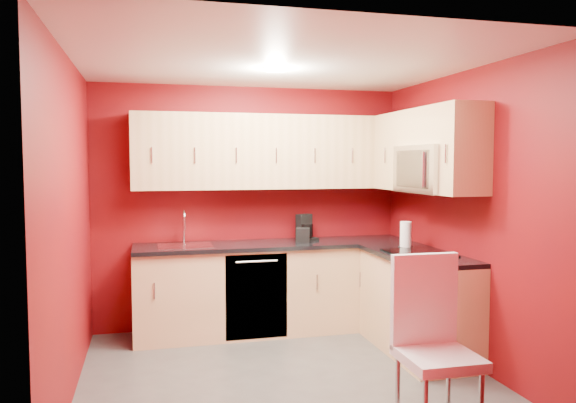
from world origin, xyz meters
name	(u,v)px	position (x,y,z in m)	size (l,w,h in m)	color
floor	(284,375)	(0.00, 0.00, 0.00)	(3.20, 3.20, 0.00)	#4B4946
ceiling	(284,62)	(0.00, 0.00, 2.50)	(3.20, 3.20, 0.00)	white
wall_back	(250,207)	(0.00, 1.50, 1.25)	(3.20, 3.20, 0.00)	maroon
wall_front	(351,250)	(0.00, -1.50, 1.25)	(3.20, 3.20, 0.00)	maroon
wall_left	(69,227)	(-1.60, 0.00, 1.25)	(3.00, 3.00, 0.00)	maroon
wall_right	(464,217)	(1.60, 0.00, 1.25)	(3.00, 3.00, 0.00)	maroon
base_cabinets_back	(275,289)	(0.20, 1.20, 0.43)	(2.80, 0.60, 0.87)	#EFBC88
base_cabinets_right	(417,305)	(1.30, 0.25, 0.43)	(0.60, 1.30, 0.87)	#EFBC88
countertop_back	(275,245)	(0.20, 1.19, 0.89)	(2.80, 0.63, 0.04)	black
countertop_right	(417,255)	(1.29, 0.23, 0.89)	(0.63, 1.27, 0.04)	black
upper_cabinets_back	(272,152)	(0.20, 1.32, 1.83)	(2.80, 0.35, 0.75)	tan
upper_cabinets_right	(423,144)	(1.42, 0.44, 1.89)	(0.35, 1.55, 0.75)	tan
microwave	(432,169)	(1.39, 0.20, 1.66)	(0.42, 0.76, 0.42)	silver
cooktop	(419,253)	(1.28, 0.20, 0.92)	(0.50, 0.55, 0.01)	black
sink	(185,242)	(-0.70, 1.20, 0.94)	(0.52, 0.42, 0.35)	silver
dishwasher_front	(257,297)	(-0.05, 0.91, 0.43)	(0.60, 0.02, 0.82)	black
downlight	(275,70)	(0.00, 0.30, 2.48)	(0.20, 0.20, 0.01)	white
coffee_maker	(307,227)	(0.56, 1.29, 1.04)	(0.16, 0.21, 0.27)	black
napkin_holder	(303,235)	(0.48, 1.14, 0.98)	(0.13, 0.13, 0.14)	black
paper_towel	(406,235)	(1.32, 0.55, 1.03)	(0.14, 0.14, 0.25)	white
dining_chair	(439,348)	(0.70, -1.20, 0.56)	(0.45, 0.48, 1.12)	white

